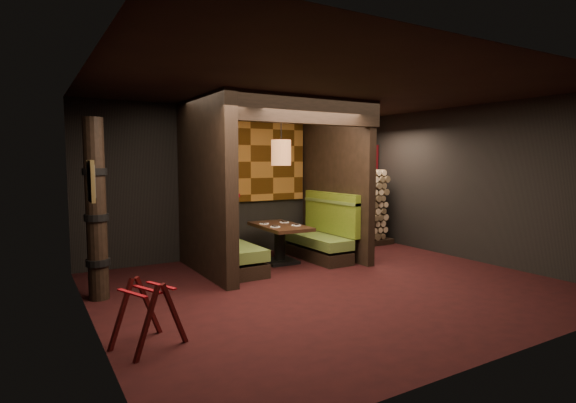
# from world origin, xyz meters

# --- Properties ---
(floor) EXTENTS (6.50, 5.50, 0.02)m
(floor) POSITION_xyz_m (0.00, 0.00, -0.01)
(floor) COLOR black
(floor) RESTS_ON ground
(ceiling) EXTENTS (6.50, 5.50, 0.02)m
(ceiling) POSITION_xyz_m (0.00, 0.00, 2.86)
(ceiling) COLOR black
(ceiling) RESTS_ON ground
(wall_back) EXTENTS (6.50, 0.02, 2.85)m
(wall_back) POSITION_xyz_m (0.00, 2.76, 1.43)
(wall_back) COLOR black
(wall_back) RESTS_ON ground
(wall_front) EXTENTS (6.50, 0.02, 2.85)m
(wall_front) POSITION_xyz_m (0.00, -2.76, 1.43)
(wall_front) COLOR black
(wall_front) RESTS_ON ground
(wall_left) EXTENTS (0.02, 5.50, 2.85)m
(wall_left) POSITION_xyz_m (-3.26, 0.00, 1.43)
(wall_left) COLOR black
(wall_left) RESTS_ON ground
(wall_right) EXTENTS (0.02, 5.50, 2.85)m
(wall_right) POSITION_xyz_m (3.26, 0.00, 1.43)
(wall_right) COLOR black
(wall_right) RESTS_ON ground
(partition_left) EXTENTS (0.20, 2.20, 2.85)m
(partition_left) POSITION_xyz_m (-1.35, 1.65, 1.43)
(partition_left) COLOR black
(partition_left) RESTS_ON floor
(partition_right) EXTENTS (0.15, 2.10, 2.85)m
(partition_right) POSITION_xyz_m (1.30, 1.70, 1.43)
(partition_right) COLOR black
(partition_right) RESTS_ON floor
(header_beam) EXTENTS (2.85, 0.18, 0.44)m
(header_beam) POSITION_xyz_m (-0.02, 0.70, 2.63)
(header_beam) COLOR black
(header_beam) RESTS_ON partition_left
(tapa_back_panel) EXTENTS (2.40, 0.06, 1.55)m
(tapa_back_panel) POSITION_xyz_m (-0.02, 2.71, 1.82)
(tapa_back_panel) COLOR #945C21
(tapa_back_panel) RESTS_ON wall_back
(tapa_side_panel) EXTENTS (0.04, 1.85, 1.45)m
(tapa_side_panel) POSITION_xyz_m (-1.23, 1.82, 1.85)
(tapa_side_panel) COLOR #945C21
(tapa_side_panel) RESTS_ON partition_left
(lacquer_shelf) EXTENTS (0.60, 0.12, 0.07)m
(lacquer_shelf) POSITION_xyz_m (-0.60, 2.65, 1.18)
(lacquer_shelf) COLOR #63090D
(lacquer_shelf) RESTS_ON wall_back
(booth_bench_left) EXTENTS (0.68, 1.60, 1.14)m
(booth_bench_left) POSITION_xyz_m (-0.96, 1.65, 0.40)
(booth_bench_left) COLOR black
(booth_bench_left) RESTS_ON floor
(booth_bench_right) EXTENTS (0.68, 1.60, 1.14)m
(booth_bench_right) POSITION_xyz_m (0.93, 1.65, 0.40)
(booth_bench_right) COLOR black
(booth_bench_right) RESTS_ON floor
(dining_table) EXTENTS (0.78, 1.35, 0.70)m
(dining_table) POSITION_xyz_m (0.07, 1.71, 0.46)
(dining_table) COLOR black
(dining_table) RESTS_ON floor
(place_settings) EXTENTS (0.61, 0.65, 0.03)m
(place_settings) POSITION_xyz_m (0.07, 1.71, 0.71)
(place_settings) COLOR white
(place_settings) RESTS_ON dining_table
(pendant_lamp) EXTENTS (0.35, 0.35, 1.10)m
(pendant_lamp) POSITION_xyz_m (0.07, 1.66, 1.98)
(pendant_lamp) COLOR #9E5E33
(pendant_lamp) RESTS_ON ceiling
(framed_picture) EXTENTS (0.05, 0.36, 0.46)m
(framed_picture) POSITION_xyz_m (-3.22, 0.10, 1.62)
(framed_picture) COLOR olive
(framed_picture) RESTS_ON wall_left
(luggage_rack) EXTENTS (0.78, 0.67, 0.71)m
(luggage_rack) POSITION_xyz_m (-2.86, -0.80, 0.36)
(luggage_rack) COLOR #3E0A0A
(luggage_rack) RESTS_ON floor
(totem_column) EXTENTS (0.31, 0.31, 2.40)m
(totem_column) POSITION_xyz_m (-3.05, 1.10, 1.19)
(totem_column) COLOR black
(totem_column) RESTS_ON floor
(firewood_stack) EXTENTS (1.73, 0.70, 1.64)m
(firewood_stack) POSITION_xyz_m (2.29, 2.35, 0.82)
(firewood_stack) COLOR black
(firewood_stack) RESTS_ON floor
(mosaic_header) EXTENTS (1.83, 0.10, 0.56)m
(mosaic_header) POSITION_xyz_m (2.29, 2.68, 1.92)
(mosaic_header) COLOR maroon
(mosaic_header) RESTS_ON wall_back
(bay_front_post) EXTENTS (0.08, 0.08, 2.85)m
(bay_front_post) POSITION_xyz_m (1.39, 1.96, 1.43)
(bay_front_post) COLOR black
(bay_front_post) RESTS_ON floor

